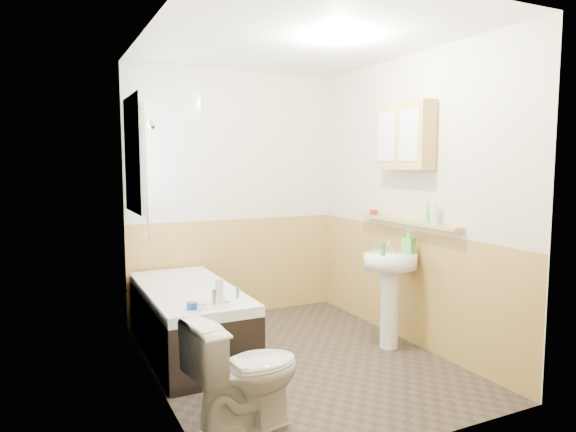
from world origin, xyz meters
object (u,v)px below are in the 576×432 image
at_px(bathtub, 189,318).
at_px(sink, 390,281).
at_px(toilet, 245,374).
at_px(pine_shelf, 406,221).
at_px(medicine_cabinet, 404,136).

distance_m(bathtub, sink, 1.72).
distance_m(toilet, pine_shelf, 2.10).
bearing_deg(toilet, medicine_cabinet, -74.26).
bearing_deg(pine_shelf, toilet, -156.36).
bearing_deg(bathtub, sink, -22.36).
bearing_deg(sink, pine_shelf, 17.27).
relative_size(pine_shelf, medicine_cabinet, 2.02).
relative_size(bathtub, pine_shelf, 1.26).
height_order(pine_shelf, medicine_cabinet, medicine_cabinet).
distance_m(bathtub, pine_shelf, 2.02).
bearing_deg(sink, bathtub, 158.53).
bearing_deg(bathtub, toilet, -91.25).
relative_size(toilet, sink, 0.75).
bearing_deg(bathtub, pine_shelf, -18.34).
xyz_separation_m(pine_shelf, medicine_cabinet, (-0.03, 0.01, 0.73)).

